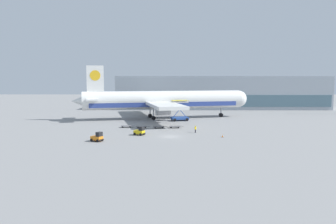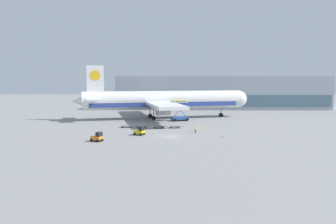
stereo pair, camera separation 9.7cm
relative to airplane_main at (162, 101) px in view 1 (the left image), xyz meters
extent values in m
plane|color=gray|center=(2.70, -33.68, -5.84)|extent=(400.00, 400.00, 0.00)
cube|color=#9EA8B2|center=(24.92, 37.58, 1.16)|extent=(90.00, 18.00, 14.00)
cube|color=slate|center=(24.92, 28.48, -1.99)|extent=(88.20, 0.20, 4.90)
cylinder|color=white|center=(0.77, 0.18, 0.26)|extent=(51.93, 17.66, 5.80)
cube|color=#2D428E|center=(0.77, 0.18, -1.04)|extent=(47.86, 16.59, 1.45)
sphere|color=white|center=(26.07, 6.19, 0.26)|extent=(5.68, 5.68, 5.68)
cone|color=white|center=(-24.52, -5.83, 0.26)|extent=(7.48, 6.84, 5.51)
cube|color=white|center=(-20.48, -4.87, 7.16)|extent=(5.16, 1.63, 8.00)
cylinder|color=yellow|center=(-20.48, -4.87, 8.12)|extent=(3.24, 1.27, 3.20)
cube|color=white|center=(-21.49, -5.11, 0.84)|extent=(6.51, 13.48, 0.50)
cube|color=white|center=(-1.76, -0.42, -0.46)|extent=(18.88, 48.55, 0.90)
cylinder|color=#9EA0A5|center=(0.57, -10.22, -2.26)|extent=(4.73, 3.70, 2.80)
cylinder|color=#9EA0A5|center=(-4.09, 9.39, -2.26)|extent=(4.73, 3.70, 2.80)
cylinder|color=#9EA0A5|center=(20.00, 4.75, -3.19)|extent=(0.36, 0.36, 4.00)
cylinder|color=black|center=(20.00, 4.75, -5.19)|extent=(1.47, 1.18, 1.30)
cylinder|color=#9EA0A5|center=(-2.54, -3.89, -3.19)|extent=(0.36, 0.36, 4.00)
cylinder|color=black|center=(-2.54, -3.89, -5.19)|extent=(1.47, 1.18, 1.30)
cylinder|color=#9EA0A5|center=(-4.02, 2.33, -3.19)|extent=(0.36, 0.36, 4.00)
cylinder|color=black|center=(-4.02, 2.33, -5.19)|extent=(1.47, 1.18, 1.30)
cube|color=#284C99|center=(5.62, -5.64, -5.04)|extent=(5.75, 4.12, 0.70)
cube|color=#B2B2B7|center=(5.62, -5.64, -0.06)|extent=(5.47, 3.91, 0.30)
cube|color=yellow|center=(5.62, -5.64, 0.49)|extent=(5.47, 3.91, 0.08)
cube|color=#284C99|center=(5.62, -5.64, -2.38)|extent=(4.20, 1.14, 4.73)
cube|color=#284C99|center=(5.62, -5.64, -2.38)|extent=(4.20, 1.14, 4.73)
cylinder|color=black|center=(7.18, -3.73, -5.39)|extent=(0.96, 0.56, 0.90)
cylinder|color=black|center=(7.87, -6.65, -5.39)|extent=(0.96, 0.56, 0.90)
cylinder|color=black|center=(3.38, -4.64, -5.39)|extent=(0.96, 0.56, 0.90)
cylinder|color=black|center=(4.07, -7.55, -5.39)|extent=(0.96, 0.56, 0.90)
cube|color=orange|center=(-12.48, -39.45, -5.14)|extent=(2.69, 2.29, 0.80)
cube|color=black|center=(-11.90, -39.74, -4.29)|extent=(1.37, 1.51, 0.90)
cube|color=black|center=(-11.39, -40.01, -5.42)|extent=(0.72, 1.19, 0.24)
cylinder|color=black|center=(-11.45, -39.19, -5.54)|extent=(0.64, 0.49, 0.60)
cylinder|color=black|center=(-12.08, -40.44, -5.54)|extent=(0.64, 0.49, 0.60)
cylinder|color=black|center=(-12.88, -38.46, -5.54)|extent=(0.64, 0.49, 0.60)
cylinder|color=black|center=(-13.52, -39.70, -5.54)|extent=(0.64, 0.49, 0.60)
cube|color=yellow|center=(-4.40, -31.77, -5.14)|extent=(2.68, 2.28, 0.80)
cube|color=black|center=(-3.82, -32.06, -4.29)|extent=(1.36, 1.51, 0.90)
cube|color=black|center=(-3.30, -32.32, -5.42)|extent=(0.71, 1.20, 0.24)
cylinder|color=black|center=(-3.37, -31.50, -5.54)|extent=(0.64, 0.48, 0.60)
cylinder|color=black|center=(-4.00, -32.75, -5.54)|extent=(0.64, 0.48, 0.60)
cylinder|color=black|center=(-4.81, -30.78, -5.54)|extent=(0.64, 0.48, 0.60)
cylinder|color=black|center=(-5.44, -32.03, -5.54)|extent=(0.64, 0.48, 0.60)
cube|color=#56565B|center=(-8.99, -19.98, -5.42)|extent=(2.93, 1.76, 0.12)
cube|color=#56565B|center=(-7.14, -19.80, -5.42)|extent=(0.90, 0.16, 0.08)
cylinder|color=black|center=(-8.07, -19.25, -5.66)|extent=(0.37, 0.18, 0.36)
cylinder|color=black|center=(-7.95, -20.52, -5.66)|extent=(0.37, 0.18, 0.36)
cylinder|color=black|center=(-10.02, -19.44, -5.66)|extent=(0.37, 0.18, 0.36)
cylinder|color=black|center=(-9.90, -20.70, -5.66)|extent=(0.37, 0.18, 0.36)
cube|color=#56565B|center=(-4.80, -21.05, -5.42)|extent=(2.93, 1.76, 0.12)
cube|color=#56565B|center=(-2.96, -20.88, -5.42)|extent=(0.90, 0.16, 0.08)
cylinder|color=black|center=(-3.88, -20.33, -5.66)|extent=(0.37, 0.18, 0.36)
cylinder|color=black|center=(-3.76, -21.59, -5.66)|extent=(0.37, 0.18, 0.36)
cylinder|color=black|center=(-5.83, -20.51, -5.66)|extent=(0.37, 0.18, 0.36)
cylinder|color=black|center=(-5.71, -21.78, -5.66)|extent=(0.37, 0.18, 0.36)
cube|color=#56565B|center=(-0.29, -21.08, -5.42)|extent=(2.93, 1.76, 0.12)
cube|color=#56565B|center=(1.55, -20.91, -5.42)|extent=(0.90, 0.16, 0.08)
cylinder|color=black|center=(0.62, -20.35, -5.66)|extent=(0.37, 0.18, 0.36)
cylinder|color=black|center=(0.74, -21.62, -5.66)|extent=(0.37, 0.18, 0.36)
cylinder|color=black|center=(-1.33, -20.54, -5.66)|extent=(0.37, 0.18, 0.36)
cylinder|color=black|center=(-1.21, -21.81, -5.66)|extent=(0.37, 0.18, 0.36)
cube|color=#56565B|center=(3.90, -20.77, -5.42)|extent=(2.93, 1.76, 0.12)
cube|color=#56565B|center=(5.74, -20.59, -5.42)|extent=(0.90, 0.16, 0.08)
cylinder|color=black|center=(4.82, -20.04, -5.66)|extent=(0.37, 0.18, 0.36)
cylinder|color=black|center=(4.93, -21.31, -5.66)|extent=(0.37, 0.18, 0.36)
cylinder|color=black|center=(2.86, -20.22, -5.66)|extent=(0.37, 0.18, 0.36)
cylinder|color=black|center=(2.98, -21.49, -5.66)|extent=(0.37, 0.18, 0.36)
cylinder|color=black|center=(8.85, -28.30, -5.43)|extent=(0.14, 0.14, 0.83)
cylinder|color=black|center=(8.73, -28.46, -5.43)|extent=(0.14, 0.14, 0.83)
cube|color=yellow|center=(8.79, -28.38, -4.71)|extent=(0.39, 0.42, 0.62)
cylinder|color=yellow|center=(8.94, -28.19, -4.67)|extent=(0.09, 0.09, 0.56)
cylinder|color=yellow|center=(8.64, -28.57, -4.67)|extent=(0.09, 0.09, 0.56)
sphere|color=#846047|center=(8.79, -28.38, -4.28)|extent=(0.22, 0.22, 0.22)
sphere|color=yellow|center=(8.79, -28.38, -4.22)|extent=(0.21, 0.21, 0.21)
cube|color=black|center=(-4.67, -28.90, -5.82)|extent=(0.40, 0.40, 0.04)
cone|color=orange|center=(-4.67, -28.90, -5.43)|extent=(0.32, 0.32, 0.74)
cylinder|color=white|center=(-4.67, -28.90, -5.39)|extent=(0.19, 0.19, 0.10)
cube|color=black|center=(14.35, -34.38, -5.82)|extent=(0.40, 0.40, 0.04)
cone|color=orange|center=(14.35, -34.38, -5.48)|extent=(0.32, 0.32, 0.64)
cylinder|color=white|center=(14.35, -34.38, -5.45)|extent=(0.19, 0.19, 0.09)
camera|label=1|loc=(2.78, -106.15, 7.04)|focal=35.00mm
camera|label=2|loc=(2.88, -106.15, 7.04)|focal=35.00mm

